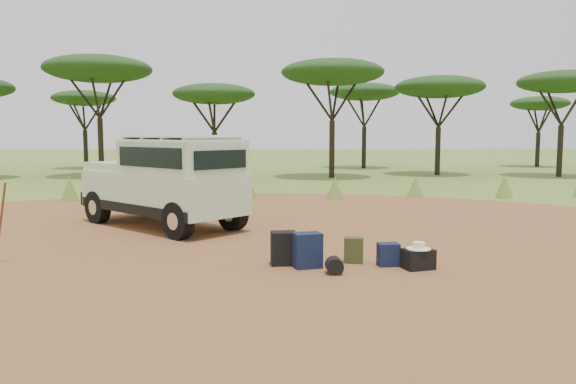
{
  "coord_description": "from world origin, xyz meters",
  "views": [
    {
      "loc": [
        0.62,
        -10.77,
        2.28
      ],
      "look_at": [
        1.1,
        1.42,
        1.0
      ],
      "focal_mm": 35.0,
      "sensor_mm": 36.0,
      "label": 1
    }
  ],
  "objects_px": {
    "safari_vehicle": "(166,183)",
    "duffel_navy": "(388,255)",
    "hard_case": "(418,259)",
    "backpack_olive": "(354,250)",
    "walking_staff": "(1,223)",
    "backpack_black": "(283,248)",
    "backpack_navy": "(307,250)"
  },
  "relations": [
    {
      "from": "backpack_olive",
      "to": "duffel_navy",
      "type": "bearing_deg",
      "value": -13.8
    },
    {
      "from": "backpack_navy",
      "to": "duffel_navy",
      "type": "relative_size",
      "value": 1.51
    },
    {
      "from": "backpack_black",
      "to": "backpack_navy",
      "type": "height_order",
      "value": "backpack_navy"
    },
    {
      "from": "walking_staff",
      "to": "backpack_olive",
      "type": "xyz_separation_m",
      "value": [
        6.18,
        -0.21,
        -0.5
      ]
    },
    {
      "from": "safari_vehicle",
      "to": "backpack_black",
      "type": "xyz_separation_m",
      "value": [
        2.72,
        -4.05,
        -0.78
      ]
    },
    {
      "from": "walking_staff",
      "to": "backpack_black",
      "type": "xyz_separation_m",
      "value": [
        4.94,
        -0.32,
        -0.43
      ]
    },
    {
      "from": "duffel_navy",
      "to": "hard_case",
      "type": "height_order",
      "value": "duffel_navy"
    },
    {
      "from": "duffel_navy",
      "to": "walking_staff",
      "type": "bearing_deg",
      "value": 173.14
    },
    {
      "from": "safari_vehicle",
      "to": "backpack_olive",
      "type": "xyz_separation_m",
      "value": [
        3.97,
        -3.94,
        -0.85
      ]
    },
    {
      "from": "walking_staff",
      "to": "backpack_black",
      "type": "relative_size",
      "value": 2.61
    },
    {
      "from": "safari_vehicle",
      "to": "hard_case",
      "type": "relative_size",
      "value": 9.24
    },
    {
      "from": "walking_staff",
      "to": "backpack_navy",
      "type": "bearing_deg",
      "value": -54.45
    },
    {
      "from": "walking_staff",
      "to": "backpack_olive",
      "type": "height_order",
      "value": "walking_staff"
    },
    {
      "from": "walking_staff",
      "to": "backpack_black",
      "type": "bearing_deg",
      "value": -52.39
    },
    {
      "from": "hard_case",
      "to": "walking_staff",
      "type": "bearing_deg",
      "value": 158.15
    },
    {
      "from": "safari_vehicle",
      "to": "backpack_navy",
      "type": "distance_m",
      "value": 5.35
    },
    {
      "from": "safari_vehicle",
      "to": "duffel_navy",
      "type": "relative_size",
      "value": 11.29
    },
    {
      "from": "backpack_olive",
      "to": "hard_case",
      "type": "height_order",
      "value": "backpack_olive"
    },
    {
      "from": "walking_staff",
      "to": "backpack_navy",
      "type": "relative_size",
      "value": 2.55
    },
    {
      "from": "safari_vehicle",
      "to": "walking_staff",
      "type": "distance_m",
      "value": 4.35
    },
    {
      "from": "safari_vehicle",
      "to": "backpack_black",
      "type": "distance_m",
      "value": 4.94
    },
    {
      "from": "backpack_black",
      "to": "duffel_navy",
      "type": "height_order",
      "value": "backpack_black"
    },
    {
      "from": "hard_case",
      "to": "duffel_navy",
      "type": "bearing_deg",
      "value": 135.5
    },
    {
      "from": "duffel_navy",
      "to": "hard_case",
      "type": "distance_m",
      "value": 0.52
    },
    {
      "from": "backpack_olive",
      "to": "duffel_navy",
      "type": "height_order",
      "value": "backpack_olive"
    },
    {
      "from": "backpack_black",
      "to": "backpack_navy",
      "type": "xyz_separation_m",
      "value": [
        0.4,
        -0.22,
        0.01
      ]
    },
    {
      "from": "backpack_olive",
      "to": "backpack_black",
      "type": "bearing_deg",
      "value": -163.79
    },
    {
      "from": "safari_vehicle",
      "to": "duffel_navy",
      "type": "xyz_separation_m",
      "value": [
        4.52,
        -4.2,
        -0.88
      ]
    },
    {
      "from": "duffel_navy",
      "to": "safari_vehicle",
      "type": "bearing_deg",
      "value": 134.25
    },
    {
      "from": "safari_vehicle",
      "to": "backpack_black",
      "type": "relative_size",
      "value": 7.67
    },
    {
      "from": "walking_staff",
      "to": "duffel_navy",
      "type": "distance_m",
      "value": 6.78
    },
    {
      "from": "backpack_olive",
      "to": "hard_case",
      "type": "relative_size",
      "value": 0.94
    }
  ]
}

